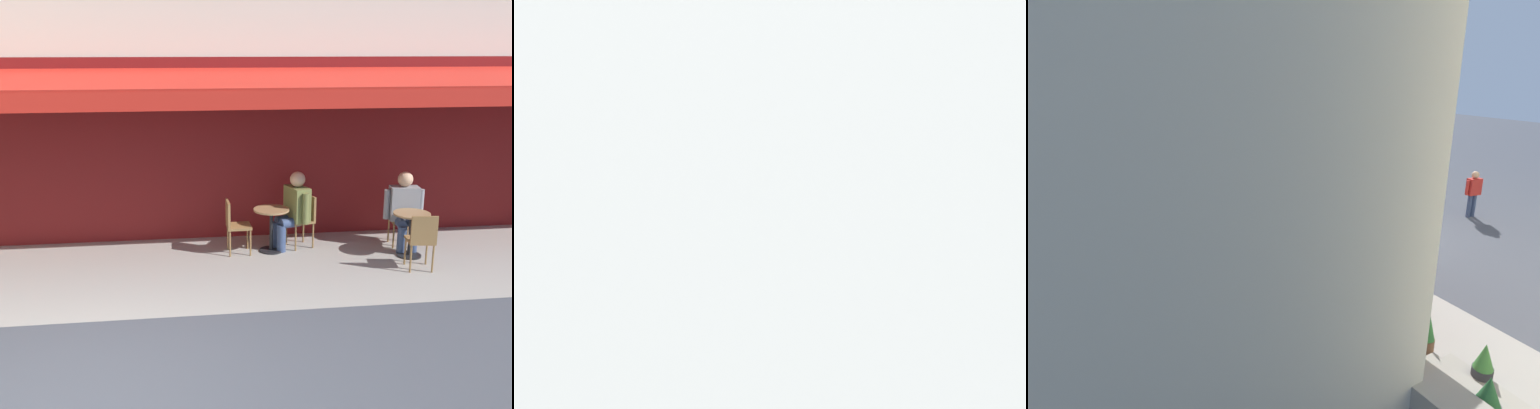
{
  "view_description": "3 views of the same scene",
  "coord_description": "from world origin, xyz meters",
  "views": [
    {
      "loc": [
        -1.14,
        5.02,
        3.37
      ],
      "look_at": [
        -2.3,
        -3.74,
        0.93
      ],
      "focal_mm": 40.24,
      "sensor_mm": 36.0,
      "label": 1
    },
    {
      "loc": [
        -14.55,
        -10.77,
        5.61
      ],
      "look_at": [
        -0.71,
        -4.43,
        1.26
      ],
      "focal_mm": 36.09,
      "sensor_mm": 36.0,
      "label": 2
    },
    {
      "loc": [
        9.65,
        -9.75,
        5.35
      ],
      "look_at": [
        -1.06,
        -3.37,
        1.32
      ],
      "focal_mm": 29.81,
      "sensor_mm": 36.0,
      "label": 3
    }
  ],
  "objects": [
    {
      "name": "cafe_chair_wicker_corner_right",
      "position": [
        -8.3,
        -3.3,
        0.55
      ],
      "size": [
        0.52,
        0.52,
        0.91
      ],
      "color": "olive",
      "rests_on": "ground_plane"
    },
    {
      "name": "ground_plane",
      "position": [
        0.0,
        0.0,
        0.0
      ],
      "size": [
        70.0,
        70.0,
        0.0
      ],
      "primitive_type": "plane",
      "color": "#42444C"
    },
    {
      "name": "seated_patron_in_grey",
      "position": [
        -4.88,
        -3.95,
        0.71
      ],
      "size": [
        0.68,
        0.59,
        1.33
      ],
      "color": "navy",
      "rests_on": "ground_plane"
    },
    {
      "name": "cafe_chair_wicker_by_window",
      "position": [
        -1.97,
        -4.07,
        0.55
      ],
      "size": [
        0.41,
        0.41,
        0.91
      ],
      "color": "olive",
      "rests_on": "ground_plane"
    },
    {
      "name": "seated_companion_in_olive",
      "position": [
        -3.0,
        -4.21,
        0.71
      ],
      "size": [
        0.64,
        0.67,
        1.34
      ],
      "color": "navy",
      "rests_on": "ground_plane"
    },
    {
      "name": "potted_plant_entrance_right",
      "position": [
        5.36,
        -4.53,
        0.4
      ],
      "size": [
        0.4,
        0.4,
        0.78
      ],
      "color": "#4C4C51",
      "rests_on": "ground_plane"
    },
    {
      "name": "cafe_table_mid_terrace",
      "position": [
        -4.84,
        -3.54,
        0.49
      ],
      "size": [
        0.6,
        0.6,
        0.75
      ],
      "color": "black",
      "rests_on": "ground_plane"
    },
    {
      "name": "cafe_chair_wicker_under_awning",
      "position": [
        -4.9,
        -4.17,
        0.55
      ],
      "size": [
        0.44,
        0.44,
        0.91
      ],
      "color": "olive",
      "rests_on": "ground_plane"
    },
    {
      "name": "walking_pedestrian_in_red",
      "position": [
        0.27,
        3.99,
        1.02
      ],
      "size": [
        0.37,
        0.72,
        1.75
      ],
      "color": "navy",
      "rests_on": "ground_plane"
    },
    {
      "name": "cafe_chair_wicker_corner_left",
      "position": [
        -3.2,
        -4.27,
        0.55
      ],
      "size": [
        0.5,
        0.5,
        0.91
      ],
      "color": "olive",
      "rests_on": "ground_plane"
    },
    {
      "name": "cafe_table_streetside",
      "position": [
        -8.55,
        -3.89,
        0.49
      ],
      "size": [
        0.6,
        0.6,
        0.75
      ],
      "color": "black",
      "rests_on": "ground_plane"
    },
    {
      "name": "potted_plant_entrance_left",
      "position": [
        5.01,
        -3.78,
        0.49
      ],
      "size": [
        0.34,
        0.34,
        1.0
      ],
      "color": "brown",
      "rests_on": "ground_plane"
    },
    {
      "name": "cafe_table_near_entrance",
      "position": [
        -2.6,
        -4.08,
        0.49
      ],
      "size": [
        0.6,
        0.6,
        0.75
      ],
      "color": "black",
      "rests_on": "ground_plane"
    },
    {
      "name": "cafe_chair_wicker_back_row",
      "position": [
        -9.05,
        -4.27,
        0.55
      ],
      "size": [
        0.56,
        0.56,
        0.91
      ],
      "color": "olive",
      "rests_on": "ground_plane"
    },
    {
      "name": "potted_plant_by_steps",
      "position": [
        3.63,
        -3.41,
        0.41
      ],
      "size": [
        0.44,
        0.44,
        0.84
      ],
      "color": "#2D2D33",
      "rests_on": "ground_plane"
    },
    {
      "name": "cafe_chair_wicker_kerbside",
      "position": [
        -4.76,
        -2.91,
        0.55
      ],
      "size": [
        0.45,
        0.45,
        0.91
      ],
      "color": "olive",
      "rests_on": "ground_plane"
    },
    {
      "name": "parked_car_grey",
      "position": [
        -6.0,
        2.23,
        0.71
      ],
      "size": [
        4.42,
        2.12,
        1.33
      ],
      "color": "slate",
      "rests_on": "ground_plane"
    },
    {
      "name": "potted_plant_mid_terrace",
      "position": [
        6.09,
        -3.55,
        0.39
      ],
      "size": [
        0.37,
        0.37,
        0.8
      ],
      "color": "#2D2D33",
      "rests_on": "ground_plane"
    },
    {
      "name": "potted_plant_under_sign",
      "position": [
        6.73,
        -4.39,
        0.45
      ],
      "size": [
        0.43,
        0.43,
        0.93
      ],
      "color": "#4C4C51",
      "rests_on": "ground_plane"
    },
    {
      "name": "sidewalk_cafe_terrace",
      "position": [
        -3.25,
        -3.4,
        0.0
      ],
      "size": [
        20.5,
        3.2,
        0.01
      ],
      "primitive_type": "cube",
      "color": "gray",
      "rests_on": "ground_plane"
    }
  ]
}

